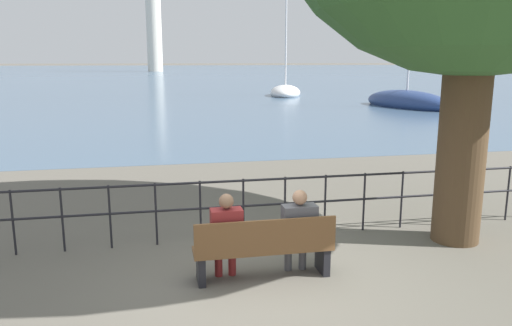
# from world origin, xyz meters

# --- Properties ---
(ground_plane) EXTENTS (1000.00, 1000.00, 0.00)m
(ground_plane) POSITION_xyz_m (0.00, 0.00, 0.00)
(ground_plane) COLOR #605B51
(harbor_water) EXTENTS (600.00, 300.00, 0.01)m
(harbor_water) POSITION_xyz_m (0.00, 158.06, 0.00)
(harbor_water) COLOR #47607A
(harbor_water) RESTS_ON ground_plane
(park_bench) EXTENTS (1.95, 0.45, 0.90)m
(park_bench) POSITION_xyz_m (0.00, -0.06, 0.44)
(park_bench) COLOR brown
(park_bench) RESTS_ON ground_plane
(seated_person_left) EXTENTS (0.43, 0.35, 1.24)m
(seated_person_left) POSITION_xyz_m (-0.51, 0.01, 0.68)
(seated_person_left) COLOR maroon
(seated_person_left) RESTS_ON ground_plane
(seated_person_right) EXTENTS (0.48, 0.35, 1.24)m
(seated_person_right) POSITION_xyz_m (0.51, 0.01, 0.68)
(seated_person_right) COLOR #4C4C51
(seated_person_right) RESTS_ON ground_plane
(promenade_railing) EXTENTS (11.65, 0.04, 1.05)m
(promenade_railing) POSITION_xyz_m (0.00, 1.57, 0.69)
(promenade_railing) COLOR black
(promenade_railing) RESTS_ON ground_plane
(sailboat_0) EXTENTS (4.01, 6.32, 8.63)m
(sailboat_0) POSITION_xyz_m (9.72, 35.54, 0.29)
(sailboat_0) COLOR white
(sailboat_0) RESTS_ON ground_plane
(sailboat_2) EXTENTS (4.19, 7.65, 8.53)m
(sailboat_2) POSITION_xyz_m (14.69, 23.55, 0.33)
(sailboat_2) COLOR navy
(sailboat_2) RESTS_ON ground_plane
(harbor_lighthouse) EXTENTS (4.04, 4.04, 27.36)m
(harbor_lighthouse) POSITION_xyz_m (-0.68, 134.88, 12.73)
(harbor_lighthouse) COLOR silver
(harbor_lighthouse) RESTS_ON ground_plane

